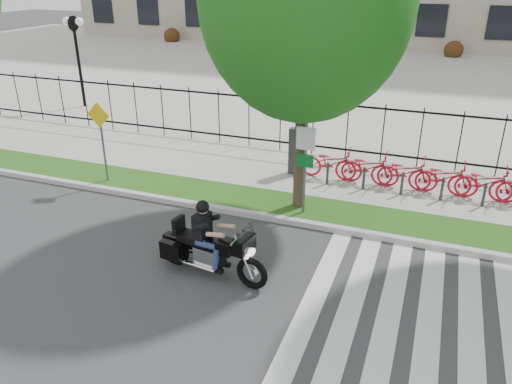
% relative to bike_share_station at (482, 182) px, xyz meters
% --- Properties ---
extents(ground, '(120.00, 120.00, 0.00)m').
position_rel_bike_share_station_xyz_m(ground, '(-5.48, -7.20, -0.66)').
color(ground, '#373739').
rests_on(ground, ground).
extents(curb, '(60.00, 0.20, 0.15)m').
position_rel_bike_share_station_xyz_m(curb, '(-5.48, -3.10, -0.59)').
color(curb, '#B5B3AB').
rests_on(curb, ground).
extents(grass_verge, '(60.00, 1.50, 0.15)m').
position_rel_bike_share_station_xyz_m(grass_verge, '(-5.48, -2.25, -0.59)').
color(grass_verge, '#1C4711').
rests_on(grass_verge, ground).
extents(sidewalk, '(60.00, 3.50, 0.15)m').
position_rel_bike_share_station_xyz_m(sidewalk, '(-5.48, 0.25, -0.59)').
color(sidewalk, '#A5A29B').
rests_on(sidewalk, ground).
extents(plaza, '(80.00, 34.00, 0.10)m').
position_rel_bike_share_station_xyz_m(plaza, '(-5.48, 17.80, -0.61)').
color(plaza, '#A5A29B').
rests_on(plaza, ground).
extents(crosswalk_stripes, '(5.70, 8.00, 0.01)m').
position_rel_bike_share_station_xyz_m(crosswalk_stripes, '(-0.66, -7.20, -0.66)').
color(crosswalk_stripes, silver).
rests_on(crosswalk_stripes, ground).
extents(iron_fence, '(30.00, 0.06, 2.00)m').
position_rel_bike_share_station_xyz_m(iron_fence, '(-5.48, 2.00, 0.49)').
color(iron_fence, black).
rests_on(iron_fence, sidewalk).
extents(lamp_post_left, '(1.06, 0.70, 4.25)m').
position_rel_bike_share_station_xyz_m(lamp_post_left, '(-17.48, 4.80, 2.54)').
color(lamp_post_left, black).
rests_on(lamp_post_left, ground).
extents(bike_share_station, '(11.15, 0.88, 1.50)m').
position_rel_bike_share_station_xyz_m(bike_share_station, '(0.00, 0.00, 0.00)').
color(bike_share_station, '#2D2D33').
rests_on(bike_share_station, sidewalk).
extents(sign_pole_regulatory, '(0.50, 0.09, 2.50)m').
position_rel_bike_share_station_xyz_m(sign_pole_regulatory, '(-4.51, -2.62, 1.08)').
color(sign_pole_regulatory, '#59595B').
rests_on(sign_pole_regulatory, grass_verge).
extents(sign_pole_warning, '(0.78, 0.09, 2.49)m').
position_rel_bike_share_station_xyz_m(sign_pole_warning, '(-10.83, -2.62, 1.08)').
color(sign_pole_warning, '#59595B').
rests_on(sign_pole_warning, grass_verge).
extents(motorcycle_rider, '(2.76, 0.99, 2.14)m').
position_rel_bike_share_station_xyz_m(motorcycle_rider, '(-5.64, -6.02, 0.05)').
color(motorcycle_rider, black).
rests_on(motorcycle_rider, ground).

